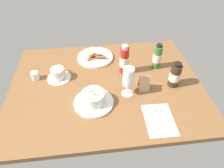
{
  "coord_description": "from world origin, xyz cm",
  "views": [
    {
      "loc": [
        -6.68,
        -85.2,
        77.75
      ],
      "look_at": [
        2.85,
        -5.36,
        4.05
      ],
      "focal_mm": 31.77,
      "sensor_mm": 36.0,
      "label": 1
    }
  ],
  "objects_px": {
    "porridge_bowl": "(93,99)",
    "sauce_bottle_green": "(157,57)",
    "creamer_jug": "(35,75)",
    "cutlery_setting": "(159,119)",
    "sauce_bottle_brown": "(175,75)",
    "menu_card": "(144,82)",
    "wine_glass": "(128,78)",
    "coffee_cup": "(58,74)",
    "sauce_bottle_red": "(124,60)",
    "breakfast_plate": "(95,57)"
  },
  "relations": [
    {
      "from": "porridge_bowl",
      "to": "sauce_bottle_green",
      "type": "bearing_deg",
      "value": 33.1
    },
    {
      "from": "creamer_jug",
      "to": "sauce_bottle_green",
      "type": "distance_m",
      "value": 0.75
    },
    {
      "from": "cutlery_setting",
      "to": "sauce_bottle_brown",
      "type": "relative_size",
      "value": 1.3
    },
    {
      "from": "sauce_bottle_brown",
      "to": "menu_card",
      "type": "distance_m",
      "value": 0.18
    },
    {
      "from": "cutlery_setting",
      "to": "wine_glass",
      "type": "distance_m",
      "value": 0.25
    },
    {
      "from": "wine_glass",
      "to": "cutlery_setting",
      "type": "bearing_deg",
      "value": -57.14
    },
    {
      "from": "coffee_cup",
      "to": "sauce_bottle_brown",
      "type": "distance_m",
      "value": 0.67
    },
    {
      "from": "cutlery_setting",
      "to": "porridge_bowl",
      "type": "bearing_deg",
      "value": 155.49
    },
    {
      "from": "porridge_bowl",
      "to": "wine_glass",
      "type": "relative_size",
      "value": 1.2
    },
    {
      "from": "cutlery_setting",
      "to": "sauce_bottle_red",
      "type": "xyz_separation_m",
      "value": [
        -0.11,
        0.38,
        0.08
      ]
    },
    {
      "from": "creamer_jug",
      "to": "wine_glass",
      "type": "height_order",
      "value": "wine_glass"
    },
    {
      "from": "coffee_cup",
      "to": "sauce_bottle_green",
      "type": "height_order",
      "value": "sauce_bottle_green"
    },
    {
      "from": "sauce_bottle_green",
      "to": "sauce_bottle_brown",
      "type": "height_order",
      "value": "sauce_bottle_green"
    },
    {
      "from": "porridge_bowl",
      "to": "sauce_bottle_brown",
      "type": "relative_size",
      "value": 1.34
    },
    {
      "from": "sauce_bottle_red",
      "to": "sauce_bottle_brown",
      "type": "height_order",
      "value": "sauce_bottle_red"
    },
    {
      "from": "cutlery_setting",
      "to": "coffee_cup",
      "type": "distance_m",
      "value": 0.63
    },
    {
      "from": "wine_glass",
      "to": "menu_card",
      "type": "distance_m",
      "value": 0.12
    },
    {
      "from": "creamer_jug",
      "to": "porridge_bowl",
      "type": "bearing_deg",
      "value": -35.56
    },
    {
      "from": "wine_glass",
      "to": "breakfast_plate",
      "type": "distance_m",
      "value": 0.4
    },
    {
      "from": "menu_card",
      "to": "porridge_bowl",
      "type": "bearing_deg",
      "value": -164.27
    },
    {
      "from": "sauce_bottle_red",
      "to": "breakfast_plate",
      "type": "relative_size",
      "value": 0.8
    },
    {
      "from": "creamer_jug",
      "to": "sauce_bottle_green",
      "type": "bearing_deg",
      "value": 2.19
    },
    {
      "from": "creamer_jug",
      "to": "wine_glass",
      "type": "relative_size",
      "value": 0.32
    },
    {
      "from": "sauce_bottle_green",
      "to": "wine_glass",
      "type": "bearing_deg",
      "value": -135.79
    },
    {
      "from": "cutlery_setting",
      "to": "wine_glass",
      "type": "xyz_separation_m",
      "value": [
        -0.12,
        0.19,
        0.11
      ]
    },
    {
      "from": "sauce_bottle_brown",
      "to": "menu_card",
      "type": "relative_size",
      "value": 1.69
    },
    {
      "from": "porridge_bowl",
      "to": "sauce_bottle_brown",
      "type": "bearing_deg",
      "value": 11.04
    },
    {
      "from": "wine_glass",
      "to": "menu_card",
      "type": "bearing_deg",
      "value": 16.91
    },
    {
      "from": "sauce_bottle_green",
      "to": "menu_card",
      "type": "relative_size",
      "value": 1.81
    },
    {
      "from": "breakfast_plate",
      "to": "coffee_cup",
      "type": "bearing_deg",
      "value": -141.33
    },
    {
      "from": "cutlery_setting",
      "to": "menu_card",
      "type": "height_order",
      "value": "menu_card"
    },
    {
      "from": "cutlery_setting",
      "to": "breakfast_plate",
      "type": "relative_size",
      "value": 0.85
    },
    {
      "from": "wine_glass",
      "to": "coffee_cup",
      "type": "bearing_deg",
      "value": 155.24
    },
    {
      "from": "coffee_cup",
      "to": "wine_glass",
      "type": "xyz_separation_m",
      "value": [
        0.38,
        -0.18,
        0.08
      ]
    },
    {
      "from": "sauce_bottle_red",
      "to": "creamer_jug",
      "type": "bearing_deg",
      "value": -179.89
    },
    {
      "from": "sauce_bottle_brown",
      "to": "sauce_bottle_green",
      "type": "bearing_deg",
      "value": 105.58
    },
    {
      "from": "porridge_bowl",
      "to": "sauce_bottle_brown",
      "type": "distance_m",
      "value": 0.47
    },
    {
      "from": "sauce_bottle_red",
      "to": "menu_card",
      "type": "bearing_deg",
      "value": -61.83
    },
    {
      "from": "sauce_bottle_green",
      "to": "breakfast_plate",
      "type": "xyz_separation_m",
      "value": [
        -0.38,
        0.14,
        -0.07
      ]
    },
    {
      "from": "sauce_bottle_brown",
      "to": "breakfast_plate",
      "type": "height_order",
      "value": "sauce_bottle_brown"
    },
    {
      "from": "creamer_jug",
      "to": "sauce_bottle_brown",
      "type": "distance_m",
      "value": 0.81
    },
    {
      "from": "creamer_jug",
      "to": "breakfast_plate",
      "type": "distance_m",
      "value": 0.4
    },
    {
      "from": "coffee_cup",
      "to": "porridge_bowl",
      "type": "bearing_deg",
      "value": -49.24
    },
    {
      "from": "coffee_cup",
      "to": "cutlery_setting",
      "type": "bearing_deg",
      "value": -36.04
    },
    {
      "from": "creamer_jug",
      "to": "sauce_bottle_green",
      "type": "relative_size",
      "value": 0.33
    },
    {
      "from": "cutlery_setting",
      "to": "sauce_bottle_red",
      "type": "height_order",
      "value": "sauce_bottle_red"
    },
    {
      "from": "wine_glass",
      "to": "sauce_bottle_brown",
      "type": "relative_size",
      "value": 1.12
    },
    {
      "from": "sauce_bottle_green",
      "to": "cutlery_setting",
      "type": "bearing_deg",
      "value": -103.5
    },
    {
      "from": "creamer_jug",
      "to": "sauce_bottle_red",
      "type": "height_order",
      "value": "sauce_bottle_red"
    },
    {
      "from": "cutlery_setting",
      "to": "sauce_bottle_brown",
      "type": "height_order",
      "value": "sauce_bottle_brown"
    }
  ]
}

